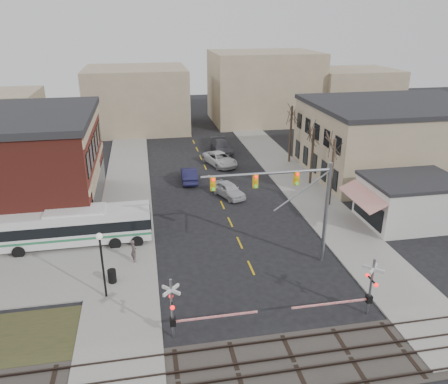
{
  "coord_description": "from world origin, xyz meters",
  "views": [
    {
      "loc": [
        -7.22,
        -25.52,
        17.7
      ],
      "look_at": [
        -0.79,
        8.92,
        3.5
      ],
      "focal_mm": 35.0,
      "sensor_mm": 36.0,
      "label": 1
    }
  ],
  "objects_px": {
    "rr_crossing_east": "(364,288)",
    "car_a": "(228,190)",
    "transit_bus": "(77,226)",
    "car_c": "(220,159)",
    "traffic_signal_mast": "(293,195)",
    "pedestrian_far": "(120,232)",
    "rr_crossing_west": "(180,309)",
    "street_lamp": "(101,253)",
    "pedestrian_near": "(134,251)",
    "car_d": "(222,147)",
    "trash_bin": "(112,276)",
    "car_b": "(189,175)"
  },
  "relations": [
    {
      "from": "traffic_signal_mast",
      "to": "rr_crossing_east",
      "type": "bearing_deg",
      "value": -69.13
    },
    {
      "from": "traffic_signal_mast",
      "to": "transit_bus",
      "type": "bearing_deg",
      "value": 159.37
    },
    {
      "from": "rr_crossing_west",
      "to": "car_a",
      "type": "relative_size",
      "value": 1.23
    },
    {
      "from": "car_a",
      "to": "car_b",
      "type": "relative_size",
      "value": 0.94
    },
    {
      "from": "car_a",
      "to": "car_c",
      "type": "distance_m",
      "value": 10.44
    },
    {
      "from": "rr_crossing_east",
      "to": "trash_bin",
      "type": "relative_size",
      "value": 5.79
    },
    {
      "from": "rr_crossing_east",
      "to": "transit_bus",
      "type": "bearing_deg",
      "value": 145.69
    },
    {
      "from": "rr_crossing_west",
      "to": "pedestrian_near",
      "type": "distance_m",
      "value": 9.47
    },
    {
      "from": "street_lamp",
      "to": "pedestrian_near",
      "type": "height_order",
      "value": "street_lamp"
    },
    {
      "from": "traffic_signal_mast",
      "to": "pedestrian_far",
      "type": "bearing_deg",
      "value": 155.18
    },
    {
      "from": "transit_bus",
      "to": "trash_bin",
      "type": "distance_m",
      "value": 7.08
    },
    {
      "from": "street_lamp",
      "to": "car_c",
      "type": "relative_size",
      "value": 0.83
    },
    {
      "from": "car_d",
      "to": "car_c",
      "type": "bearing_deg",
      "value": -103.74
    },
    {
      "from": "traffic_signal_mast",
      "to": "car_b",
      "type": "height_order",
      "value": "traffic_signal_mast"
    },
    {
      "from": "car_c",
      "to": "car_d",
      "type": "height_order",
      "value": "car_d"
    },
    {
      "from": "car_a",
      "to": "pedestrian_far",
      "type": "height_order",
      "value": "pedestrian_far"
    },
    {
      "from": "car_d",
      "to": "pedestrian_near",
      "type": "distance_m",
      "value": 29.69
    },
    {
      "from": "rr_crossing_east",
      "to": "pedestrian_far",
      "type": "distance_m",
      "value": 19.87
    },
    {
      "from": "traffic_signal_mast",
      "to": "rr_crossing_east",
      "type": "distance_m",
      "value": 8.08
    },
    {
      "from": "rr_crossing_east",
      "to": "car_c",
      "type": "distance_m",
      "value": 31.36
    },
    {
      "from": "rr_crossing_west",
      "to": "trash_bin",
      "type": "xyz_separation_m",
      "value": [
        -4.25,
        6.4,
        -1.37
      ]
    },
    {
      "from": "transit_bus",
      "to": "car_c",
      "type": "distance_m",
      "value": 23.81
    },
    {
      "from": "rr_crossing_west",
      "to": "car_c",
      "type": "distance_m",
      "value": 32.09
    },
    {
      "from": "car_c",
      "to": "pedestrian_near",
      "type": "height_order",
      "value": "pedestrian_near"
    },
    {
      "from": "rr_crossing_west",
      "to": "street_lamp",
      "type": "relative_size",
      "value": 1.18
    },
    {
      "from": "rr_crossing_east",
      "to": "pedestrian_far",
      "type": "xyz_separation_m",
      "value": [
        -15.33,
        12.6,
        -1.04
      ]
    },
    {
      "from": "rr_crossing_west",
      "to": "pedestrian_far",
      "type": "bearing_deg",
      "value": 106.99
    },
    {
      "from": "transit_bus",
      "to": "trash_bin",
      "type": "relative_size",
      "value": 12.28
    },
    {
      "from": "trash_bin",
      "to": "car_c",
      "type": "bearing_deg",
      "value": 63.77
    },
    {
      "from": "rr_crossing_west",
      "to": "car_d",
      "type": "bearing_deg",
      "value": 75.98
    },
    {
      "from": "rr_crossing_east",
      "to": "car_d",
      "type": "relative_size",
      "value": 0.96
    },
    {
      "from": "transit_bus",
      "to": "car_a",
      "type": "height_order",
      "value": "transit_bus"
    },
    {
      "from": "traffic_signal_mast",
      "to": "rr_crossing_west",
      "type": "distance_m",
      "value": 11.75
    },
    {
      "from": "rr_crossing_east",
      "to": "car_b",
      "type": "distance_m",
      "value": 27.19
    },
    {
      "from": "rr_crossing_west",
      "to": "car_a",
      "type": "bearing_deg",
      "value": 71.39
    },
    {
      "from": "rr_crossing_east",
      "to": "pedestrian_near",
      "type": "bearing_deg",
      "value": 147.44
    },
    {
      "from": "transit_bus",
      "to": "trash_bin",
      "type": "height_order",
      "value": "transit_bus"
    },
    {
      "from": "car_a",
      "to": "car_d",
      "type": "bearing_deg",
      "value": 60.41
    },
    {
      "from": "trash_bin",
      "to": "car_b",
      "type": "bearing_deg",
      "value": 68.59
    },
    {
      "from": "rr_crossing_west",
      "to": "street_lamp",
      "type": "distance_m",
      "value": 6.76
    },
    {
      "from": "car_a",
      "to": "car_d",
      "type": "xyz_separation_m",
      "value": [
        2.09,
        15.6,
        0.07
      ]
    },
    {
      "from": "pedestrian_near",
      "to": "car_a",
      "type": "bearing_deg",
      "value": -53.99
    },
    {
      "from": "rr_crossing_east",
      "to": "car_a",
      "type": "xyz_separation_m",
      "value": [
        -4.53,
        20.73,
        -1.19
      ]
    },
    {
      "from": "car_a",
      "to": "pedestrian_near",
      "type": "relative_size",
      "value": 2.54
    },
    {
      "from": "transit_bus",
      "to": "car_c",
      "type": "bearing_deg",
      "value": 50.48
    },
    {
      "from": "rr_crossing_east",
      "to": "street_lamp",
      "type": "distance_m",
      "value": 16.84
    },
    {
      "from": "street_lamp",
      "to": "car_d",
      "type": "bearing_deg",
      "value": 66.62
    },
    {
      "from": "car_c",
      "to": "traffic_signal_mast",
      "type": "bearing_deg",
      "value": -105.23
    },
    {
      "from": "car_c",
      "to": "car_d",
      "type": "xyz_separation_m",
      "value": [
        1.15,
        5.2,
        0.05
      ]
    },
    {
      "from": "traffic_signal_mast",
      "to": "car_c",
      "type": "xyz_separation_m",
      "value": [
        -1.03,
        24.44,
        -4.91
      ]
    }
  ]
}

